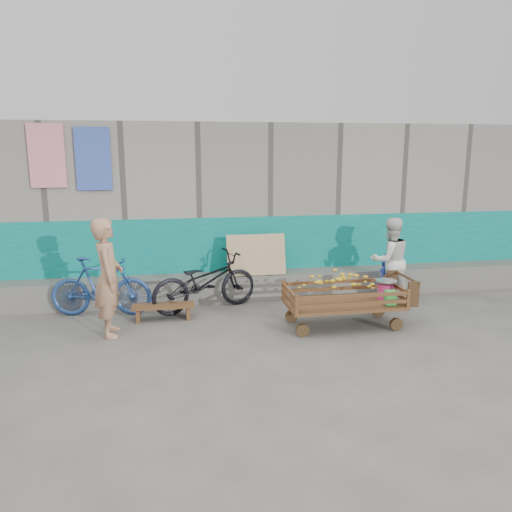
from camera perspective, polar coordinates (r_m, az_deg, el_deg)
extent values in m
plane|color=#55544E|center=(6.54, 0.90, -10.82)|extent=(80.00, 80.00, 0.00)
cube|color=gray|center=(10.13, -3.54, 6.11)|extent=(12.00, 3.00, 3.00)
cube|color=#047979|center=(8.77, -2.32, -0.09)|extent=(12.00, 0.03, 1.40)
cube|color=slate|center=(8.66, -2.08, -3.49)|extent=(12.00, 0.50, 0.45)
cube|color=#A78157|center=(8.44, 0.03, 0.14)|extent=(1.00, 0.19, 0.68)
cube|color=pink|center=(8.67, -22.80, 10.52)|extent=(0.55, 0.03, 1.00)
cube|color=#3D5BC3|center=(8.55, -18.12, 10.51)|extent=(0.55, 0.03, 1.00)
cube|color=brown|center=(7.41, 9.94, -5.37)|extent=(1.67, 0.84, 0.05)
cylinder|color=#342113|center=(7.01, 5.31, -8.46)|extent=(0.19, 0.06, 0.19)
cube|color=brown|center=(6.77, 4.66, -5.53)|extent=(0.05, 0.05, 0.26)
cylinder|color=#342113|center=(7.57, 4.08, -6.87)|extent=(0.19, 0.06, 0.19)
cube|color=brown|center=(7.50, 3.14, -3.77)|extent=(0.05, 0.05, 0.26)
cylinder|color=#342113|center=(7.49, 15.73, -7.52)|extent=(0.19, 0.06, 0.19)
cube|color=brown|center=(7.34, 16.98, -4.64)|extent=(0.05, 0.05, 0.26)
cylinder|color=#342113|center=(8.01, 13.83, -6.12)|extent=(0.19, 0.06, 0.19)
cube|color=brown|center=(8.01, 14.47, -3.10)|extent=(0.05, 0.05, 0.26)
cube|color=brown|center=(7.03, 11.06, -5.39)|extent=(1.61, 0.04, 0.05)
cube|color=brown|center=(6.99, 11.10, -4.51)|extent=(1.61, 0.04, 0.05)
cube|color=brown|center=(7.73, 8.99, -3.71)|extent=(1.61, 0.04, 0.05)
cube|color=brown|center=(7.70, 9.01, -2.91)|extent=(1.61, 0.04, 0.05)
cube|color=brown|center=(7.14, 3.85, -4.89)|extent=(0.04, 0.78, 0.05)
cube|color=brown|center=(7.11, 3.87, -4.03)|extent=(0.04, 0.78, 0.05)
cube|color=brown|center=(7.68, 15.65, -4.10)|extent=(0.04, 0.78, 0.05)
cube|color=brown|center=(7.65, 15.70, -3.30)|extent=(0.04, 0.78, 0.05)
cylinder|color=#342113|center=(7.70, 16.87, -2.36)|extent=(0.04, 0.74, 0.04)
cube|color=#342113|center=(8.01, 15.28, -2.89)|extent=(0.17, 0.04, 0.37)
cube|color=#342113|center=(7.42, 17.54, -4.21)|extent=(0.17, 0.04, 0.37)
ellipsoid|color=yellow|center=(7.31, 9.32, -3.72)|extent=(1.21, 0.65, 0.41)
cylinder|color=#F03189|center=(7.61, 14.59, -3.98)|extent=(0.22, 0.22, 0.24)
cylinder|color=silver|center=(7.58, 14.64, -3.04)|extent=(0.03, 0.03, 0.06)
cylinder|color=silver|center=(7.57, 14.66, -2.77)|extent=(0.32, 0.32, 0.02)
cube|color=green|center=(7.37, 15.10, -4.61)|extent=(0.15, 0.11, 0.20)
cube|color=brown|center=(7.75, -10.57, -5.63)|extent=(0.94, 0.28, 0.04)
cube|color=brown|center=(7.80, -13.30, -6.57)|extent=(0.06, 0.26, 0.19)
cube|color=brown|center=(7.79, -7.77, -6.38)|extent=(0.06, 0.26, 0.19)
imported|color=tan|center=(7.14, -16.53, -2.38)|extent=(0.44, 0.63, 1.65)
imported|color=white|center=(8.69, 15.06, -0.47)|extent=(0.74, 0.59, 1.44)
imported|color=#2C3DBB|center=(8.78, 14.87, -2.37)|extent=(0.48, 0.40, 0.84)
imported|color=black|center=(8.05, -5.86, -2.94)|extent=(1.89, 1.18, 0.94)
imported|color=#294E96|center=(8.10, -17.29, -3.35)|extent=(1.60, 0.65, 0.93)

